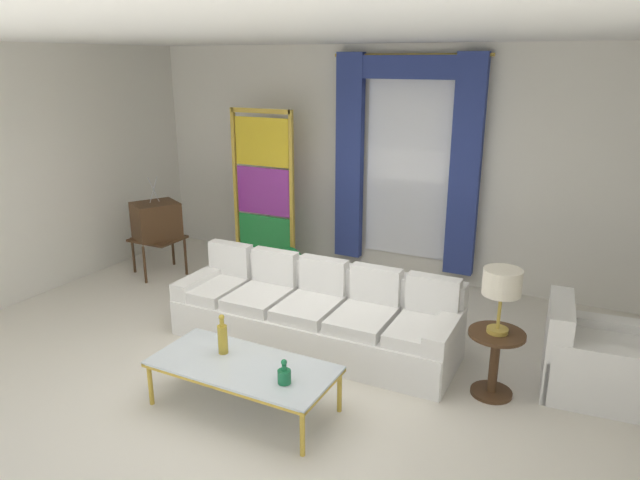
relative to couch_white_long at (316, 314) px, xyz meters
The scene contains 15 objects.
ground_plane 0.79m from the couch_white_long, 95.55° to the right, with size 16.00×16.00×0.00m, color silver.
wall_rear 2.63m from the couch_white_long, 91.71° to the left, with size 8.00×0.12×3.00m, color white.
wall_left 3.92m from the couch_white_long, behind, with size 0.12×7.00×3.00m, color white.
ceiling_slab 2.72m from the couch_white_long, 131.44° to the left, with size 8.00×7.60×0.04m, color white.
curtained_window 2.61m from the couch_white_long, 86.18° to the left, with size 2.00×0.17×2.70m.
couch_white_long is the anchor object (origin of this frame).
coffee_table 1.34m from the couch_white_long, 89.23° to the right, with size 1.55×0.72×0.41m.
bottle_blue_decanter 1.30m from the couch_white_long, 100.84° to the right, with size 0.08×0.08×0.36m.
bottle_crystal_tall 1.52m from the couch_white_long, 71.84° to the right, with size 0.11×0.11×0.20m.
vintage_tv 2.97m from the couch_white_long, 164.28° to the left, with size 0.73×0.76×1.35m.
armchair_white 2.55m from the couch_white_long, ahead, with size 0.90×0.89×0.80m.
stained_glass_divider 2.47m from the couch_white_long, 135.39° to the left, with size 0.95×0.05×2.20m.
peacock_figurine 1.80m from the couch_white_long, 130.94° to the left, with size 0.44×0.60×0.50m.
round_side_table 1.84m from the couch_white_long, ahead, with size 0.48×0.48×0.59m.
table_lamp_brass 1.97m from the couch_white_long, ahead, with size 0.32×0.32×0.57m.
Camera 1 is at (2.59, -4.09, 2.81)m, focal length 32.39 mm.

